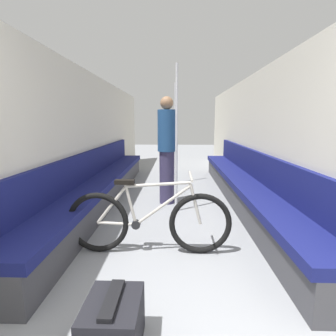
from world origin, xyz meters
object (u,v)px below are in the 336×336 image
Objects in this scene: bench_seat_row_right at (243,186)px; bench_seat_row_left at (102,185)px; bicycle at (149,221)px; grab_pole_far at (176,142)px; grab_pole_near at (175,136)px; luggage_bag at (113,326)px; passenger_standing at (167,149)px.

bench_seat_row_left is at bearing 180.00° from bench_seat_row_right.
bicycle is (0.98, -1.75, 0.05)m from bench_seat_row_left.
bicycle is at bearing -129.10° from bench_seat_row_right.
bench_seat_row_left reaches higher than bicycle.
bench_seat_row_left is 1.54m from grab_pole_far.
grab_pole_near is 5.35× the size of luggage_bag.
bicycle is 0.97× the size of passenger_standing.
grab_pole_far is 2.71m from luggage_bag.
luggage_bag is at bearing 59.57° from passenger_standing.
bench_seat_row_left is 13.63× the size of luggage_bag.
passenger_standing reaches higher than bench_seat_row_left.
grab_pole_far is at bearing 81.53° from luggage_bag.
bench_seat_row_left is 3.23× the size of bicycle.
bench_seat_row_right is 3.15× the size of passenger_standing.
luggage_bag is (-1.51, -2.96, -0.12)m from bench_seat_row_right.
bicycle is 1.23m from luggage_bag.
bench_seat_row_right is 3.23× the size of bicycle.
bicycle is at bearing -102.36° from grab_pole_far.
bench_seat_row_right is at bearing 154.56° from passenger_standing.
grab_pole_near is at bearing -121.28° from passenger_standing.
bicycle reaches higher than luggage_bag.
bench_seat_row_left is at bearing 106.67° from luggage_bag.
bench_seat_row_left reaches higher than luggage_bag.
bench_seat_row_left is 3.10m from luggage_bag.
passenger_standing is at bearing -179.26° from bench_seat_row_right.
bench_seat_row_left is 1.00× the size of bench_seat_row_right.
grab_pole_near is 1.88m from grab_pole_far.
grab_pole_near reaches higher than bench_seat_row_left.
grab_pole_far reaches higher than passenger_standing.
bench_seat_row_right is 1.43m from passenger_standing.
passenger_standing is (-0.13, -1.46, -0.15)m from grab_pole_near.
grab_pole_near reaches higher than luggage_bag.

